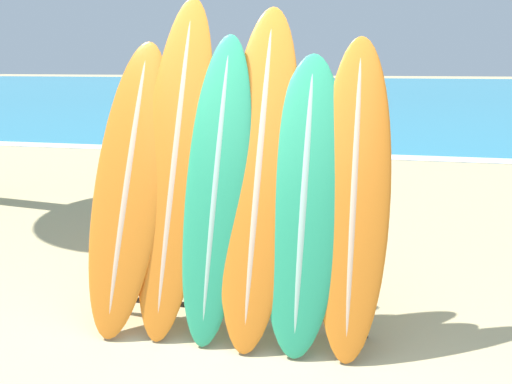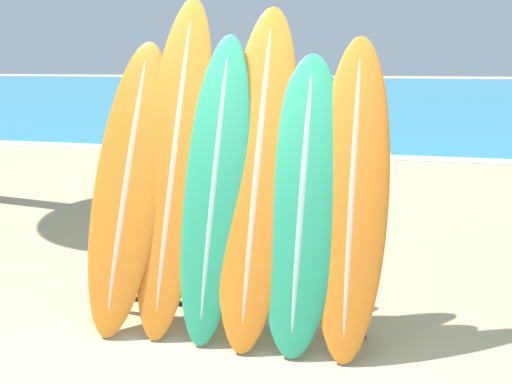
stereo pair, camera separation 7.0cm
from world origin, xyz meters
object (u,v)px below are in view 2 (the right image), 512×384
(surfboard_slot_5, at_px, (352,192))
(person_near_water, at_px, (164,124))
(person_mid_beach, at_px, (191,161))
(surfboard_slot_4, at_px, (302,198))
(surfboard_slot_0, at_px, (129,181))
(surfboard_slot_1, at_px, (175,160))
(surfboard_slot_3, at_px, (258,169))
(surfboard_slot_2, at_px, (215,183))
(surfboard_rack, at_px, (233,269))
(person_far_left, at_px, (313,119))

(surfboard_slot_5, xyz_separation_m, person_near_water, (-3.28, 4.49, -0.13))
(surfboard_slot_5, bearing_deg, person_mid_beach, 133.73)
(surfboard_slot_4, bearing_deg, surfboard_slot_0, 178.77)
(surfboard_slot_4, bearing_deg, person_near_water, 122.97)
(surfboard_slot_1, height_order, surfboard_slot_3, surfboard_slot_1)
(surfboard_slot_0, bearing_deg, surfboard_slot_2, -0.11)
(surfboard_rack, bearing_deg, surfboard_slot_5, 5.93)
(surfboard_slot_3, relative_size, surfboard_slot_5, 1.11)
(person_near_water, bearing_deg, surfboard_slot_0, -54.11)
(surfboard_rack, height_order, person_near_water, person_near_water)
(surfboard_slot_3, height_order, person_mid_beach, surfboard_slot_3)
(surfboard_slot_1, relative_size, person_far_left, 1.41)
(surfboard_slot_1, bearing_deg, person_far_left, 85.29)
(surfboard_slot_4, bearing_deg, person_mid_beach, 127.67)
(surfboard_slot_1, height_order, surfboard_slot_5, surfboard_slot_1)
(person_near_water, height_order, person_mid_beach, person_near_water)
(surfboard_slot_0, bearing_deg, surfboard_slot_5, 0.08)
(person_far_left, bearing_deg, person_near_water, 172.83)
(surfboard_slot_5, bearing_deg, surfboard_slot_4, -174.81)
(surfboard_slot_1, xyz_separation_m, surfboard_slot_3, (0.65, -0.01, -0.04))
(surfboard_slot_1, distance_m, surfboard_slot_2, 0.38)
(surfboard_slot_5, relative_size, person_far_left, 1.23)
(person_mid_beach, bearing_deg, person_near_water, -130.68)
(surfboard_slot_5, relative_size, person_near_water, 1.24)
(person_far_left, bearing_deg, surfboard_slot_3, -122.70)
(surfboard_rack, xyz_separation_m, surfboard_slot_5, (0.85, 0.09, 0.63))
(surfboard_slot_5, height_order, person_near_water, surfboard_slot_5)
(surfboard_rack, distance_m, surfboard_slot_3, 0.78)
(person_mid_beach, height_order, person_far_left, person_far_left)
(surfboard_slot_0, xyz_separation_m, person_far_left, (0.82, 5.74, -0.11))
(surfboard_slot_4, bearing_deg, surfboard_rack, -173.56)
(surfboard_rack, bearing_deg, surfboard_slot_2, 150.88)
(person_mid_beach, bearing_deg, surfboard_slot_3, 52.86)
(person_near_water, relative_size, person_mid_beach, 1.12)
(surfboard_slot_2, bearing_deg, person_mid_beach, 114.56)
(surfboard_slot_3, xyz_separation_m, person_far_left, (-0.19, 5.67, -0.24))
(surfboard_slot_2, bearing_deg, surfboard_rack, -29.12)
(surfboard_slot_5, bearing_deg, surfboard_slot_2, -179.79)
(surfboard_slot_0, bearing_deg, surfboard_rack, -5.75)
(surfboard_slot_0, relative_size, person_mid_beach, 1.38)
(surfboard_slot_2, relative_size, person_mid_beach, 1.41)
(surfboard_slot_4, bearing_deg, surfboard_slot_5, 5.19)
(surfboard_slot_1, height_order, person_near_water, surfboard_slot_1)
(person_near_water, bearing_deg, surfboard_slot_5, -37.34)
(surfboard_slot_4, bearing_deg, surfboard_slot_2, 177.57)
(surfboard_slot_0, distance_m, person_far_left, 5.80)
(surfboard_rack, distance_m, surfboard_slot_1, 0.95)
(surfboard_slot_3, bearing_deg, person_mid_beach, 122.26)
(surfboard_rack, height_order, surfboard_slot_0, surfboard_slot_0)
(surfboard_slot_3, distance_m, person_near_water, 5.14)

